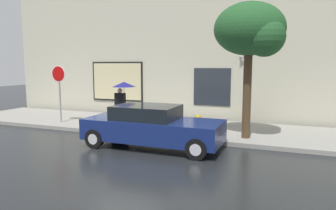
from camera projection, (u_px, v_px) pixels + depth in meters
The scene contains 8 objects.
ground_plane at pixel (125, 144), 10.74m from camera, with size 60.00×60.00×0.00m, color black.
sidewalk at pixel (159, 126), 13.50m from camera, with size 20.00×4.00×0.15m, color gray.
building_facade at pixel (178, 50), 15.38m from camera, with size 20.00×0.67×7.00m.
parked_car at pixel (152, 127), 10.25m from camera, with size 4.60×1.87×1.40m.
fire_hydrant at pixel (198, 124), 11.68m from camera, with size 0.30×0.44×0.73m.
pedestrian_with_umbrella at pixel (123, 90), 13.57m from camera, with size 1.02×1.02×1.86m.
street_tree at pixel (252, 32), 10.46m from camera, with size 2.43×2.07×4.74m.
stop_sign at pixel (59, 82), 13.79m from camera, with size 0.76×0.10×2.59m.
Camera 1 is at (5.25, -9.19, 2.72)m, focal length 32.85 mm.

